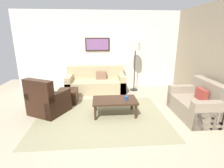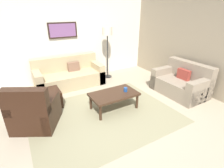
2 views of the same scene
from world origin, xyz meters
The scene contains 12 objects.
ground_plane centered at (0.00, 0.00, 0.00)m, with size 8.00×8.00×0.00m, color tan.
rear_partition centered at (0.00, 2.60, 1.40)m, with size 6.00×0.12×2.80m, color silver.
stone_feature_panel centered at (3.00, 0.00, 1.40)m, with size 0.12×5.20×2.80m, color gray.
area_rug centered at (0.00, 0.00, 0.00)m, with size 3.14×2.44×0.01m, color gray.
couch_main centered at (-0.15, 2.08, 0.30)m, with size 2.03×0.94×0.88m.
couch_loveseat centered at (2.44, -0.12, 0.30)m, with size 0.91×1.40×0.88m.
armchair_leather centered at (-1.37, 0.31, 0.31)m, with size 1.09×1.09×0.95m.
ottoman centered at (-0.97, 1.04, 0.20)m, with size 0.56×0.56×0.40m, color black.
coffee_table centered at (0.35, 0.12, 0.36)m, with size 1.10×0.64×0.41m.
cup centered at (0.63, 0.06, 0.46)m, with size 0.09×0.09×0.10m, color #1E478C.
lamp_standing centered at (1.24, 2.05, 1.41)m, with size 0.32×0.32×1.71m.
framed_artwork centered at (-0.06, 2.51, 1.63)m, with size 0.88×0.04×0.47m.
Camera 2 is at (-1.46, -2.90, 2.19)m, focal length 27.05 mm.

